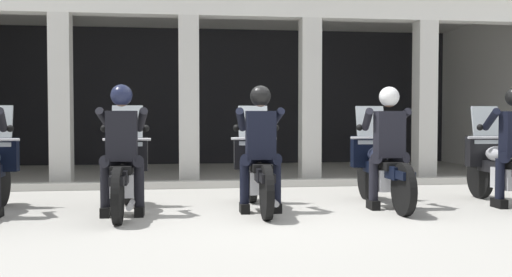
{
  "coord_description": "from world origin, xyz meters",
  "views": [
    {
      "loc": [
        -0.99,
        -7.1,
        1.22
      ],
      "look_at": [
        0.0,
        0.51,
        0.91
      ],
      "focal_mm": 40.97,
      "sensor_mm": 36.0,
      "label": 1
    }
  ],
  "objects_px": {
    "motorcycle_center": "(257,170)",
    "police_officer_center": "(260,138)",
    "police_officer_right": "(388,137)",
    "motorcycle_far_right": "(502,168)",
    "motorcycle_right": "(381,169)",
    "motorcycle_left": "(125,173)",
    "police_officer_left": "(122,138)"
  },
  "relations": [
    {
      "from": "motorcycle_center",
      "to": "police_officer_center",
      "type": "distance_m",
      "value": 0.52
    },
    {
      "from": "police_officer_right",
      "to": "motorcycle_far_right",
      "type": "bearing_deg",
      "value": 7.18
    },
    {
      "from": "motorcycle_far_right",
      "to": "motorcycle_right",
      "type": "bearing_deg",
      "value": -178.45
    },
    {
      "from": "police_officer_right",
      "to": "motorcycle_right",
      "type": "bearing_deg",
      "value": 90.65
    },
    {
      "from": "motorcycle_center",
      "to": "motorcycle_far_right",
      "type": "bearing_deg",
      "value": 9.93
    },
    {
      "from": "motorcycle_left",
      "to": "police_officer_center",
      "type": "height_order",
      "value": "police_officer_center"
    },
    {
      "from": "police_officer_right",
      "to": "police_officer_center",
      "type": "bearing_deg",
      "value": -176.89
    },
    {
      "from": "police_officer_left",
      "to": "motorcycle_far_right",
      "type": "relative_size",
      "value": 0.78
    },
    {
      "from": "police_officer_right",
      "to": "motorcycle_left",
      "type": "bearing_deg",
      "value": 178.16
    },
    {
      "from": "motorcycle_left",
      "to": "police_officer_left",
      "type": "height_order",
      "value": "police_officer_left"
    },
    {
      "from": "motorcycle_left",
      "to": "motorcycle_center",
      "type": "relative_size",
      "value": 1.0
    },
    {
      "from": "motorcycle_center",
      "to": "police_officer_center",
      "type": "height_order",
      "value": "police_officer_center"
    },
    {
      "from": "motorcycle_right",
      "to": "police_officer_right",
      "type": "relative_size",
      "value": 1.29
    },
    {
      "from": "motorcycle_center",
      "to": "police_officer_center",
      "type": "bearing_deg",
      "value": -79.76
    },
    {
      "from": "motorcycle_center",
      "to": "motorcycle_far_right",
      "type": "xyz_separation_m",
      "value": [
        3.36,
        -0.03,
        0.0
      ]
    },
    {
      "from": "motorcycle_far_right",
      "to": "police_officer_right",
      "type": "bearing_deg",
      "value": -168.82
    },
    {
      "from": "motorcycle_left",
      "to": "motorcycle_right",
      "type": "height_order",
      "value": "same"
    },
    {
      "from": "police_officer_left",
      "to": "motorcycle_far_right",
      "type": "height_order",
      "value": "police_officer_left"
    },
    {
      "from": "motorcycle_right",
      "to": "motorcycle_far_right",
      "type": "height_order",
      "value": "same"
    },
    {
      "from": "motorcycle_left",
      "to": "police_officer_left",
      "type": "bearing_deg",
      "value": -79.97
    },
    {
      "from": "motorcycle_center",
      "to": "motorcycle_right",
      "type": "xyz_separation_m",
      "value": [
        1.68,
        0.06,
        0.0
      ]
    },
    {
      "from": "motorcycle_center",
      "to": "motorcycle_right",
      "type": "relative_size",
      "value": 1.0
    },
    {
      "from": "motorcycle_left",
      "to": "police_officer_right",
      "type": "relative_size",
      "value": 1.29
    },
    {
      "from": "motorcycle_center",
      "to": "police_officer_center",
      "type": "xyz_separation_m",
      "value": [
        -0.0,
        -0.28,
        0.44
      ]
    },
    {
      "from": "police_officer_left",
      "to": "police_officer_center",
      "type": "relative_size",
      "value": 1.0
    },
    {
      "from": "motorcycle_right",
      "to": "motorcycle_center",
      "type": "bearing_deg",
      "value": -176.89
    },
    {
      "from": "motorcycle_left",
      "to": "police_officer_right",
      "type": "xyz_separation_m",
      "value": [
        3.36,
        -0.16,
        0.44
      ]
    },
    {
      "from": "police_officer_left",
      "to": "motorcycle_far_right",
      "type": "distance_m",
      "value": 5.08
    },
    {
      "from": "police_officer_left",
      "to": "motorcycle_center",
      "type": "distance_m",
      "value": 1.77
    },
    {
      "from": "motorcycle_center",
      "to": "motorcycle_left",
      "type": "bearing_deg",
      "value": -167.55
    },
    {
      "from": "police_officer_left",
      "to": "police_officer_center",
      "type": "bearing_deg",
      "value": 12.24
    },
    {
      "from": "motorcycle_left",
      "to": "motorcycle_right",
      "type": "xyz_separation_m",
      "value": [
        3.36,
        0.12,
        0.0
      ]
    }
  ]
}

